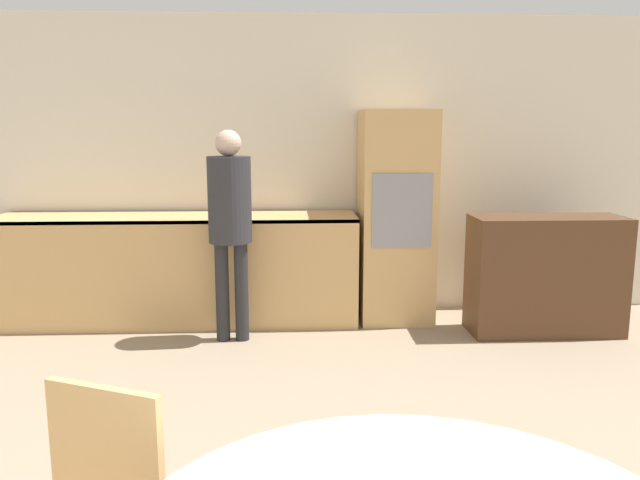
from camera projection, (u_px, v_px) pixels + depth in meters
The scene contains 5 objects.
wall_back at pixel (300, 167), 5.51m from camera, with size 6.79×0.05×2.60m.
kitchen_counter at pixel (178, 268), 5.27m from camera, with size 3.00×0.60×0.92m.
oven_unit at pixel (396, 217), 5.29m from camera, with size 0.61×0.59×1.78m.
sideboard at pixel (545, 275), 4.99m from camera, with size 1.20×0.45×0.95m.
person_standing at pixel (230, 212), 4.70m from camera, with size 0.33×0.33×1.62m.
Camera 1 is at (-0.08, -0.11, 1.62)m, focal length 35.00 mm.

